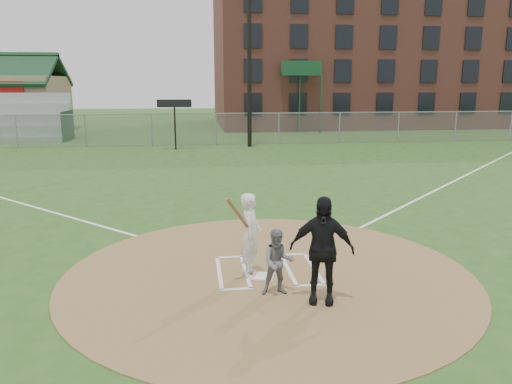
{
  "coord_description": "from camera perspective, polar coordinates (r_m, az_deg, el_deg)",
  "views": [
    {
      "loc": [
        -1.47,
        -9.6,
        3.86
      ],
      "look_at": [
        0.0,
        2.0,
        1.3
      ],
      "focal_mm": 35.0,
      "sensor_mm": 36.0,
      "label": 1
    }
  ],
  "objects": [
    {
      "name": "ground",
      "position": [
        10.45,
        1.39,
        -9.33
      ],
      "size": [
        140.0,
        140.0,
        0.0
      ],
      "primitive_type": "plane",
      "color": "#2A521C",
      "rests_on": "ground"
    },
    {
      "name": "dirt_circle",
      "position": [
        10.44,
        1.39,
        -9.28
      ],
      "size": [
        8.4,
        8.4,
        0.02
      ],
      "primitive_type": "cylinder",
      "color": "olive",
      "rests_on": "ground"
    },
    {
      "name": "home_plate",
      "position": [
        10.23,
        0.8,
        -9.61
      ],
      "size": [
        0.52,
        0.52,
        0.03
      ],
      "primitive_type": "cube",
      "rotation": [
        0.0,
        0.0,
        -0.26
      ],
      "color": "white",
      "rests_on": "dirt_circle"
    },
    {
      "name": "foul_line_first",
      "position": [
        21.68,
        21.8,
        1.22
      ],
      "size": [
        17.04,
        17.04,
        0.01
      ],
      "primitive_type": "cube",
      "rotation": [
        0.0,
        0.0,
        -0.79
      ],
      "color": "white",
      "rests_on": "ground"
    },
    {
      "name": "catcher",
      "position": [
        9.25,
        2.54,
        -8.01
      ],
      "size": [
        0.62,
        0.49,
        1.24
      ],
      "primitive_type": "imported",
      "rotation": [
        0.0,
        0.0,
        -0.04
      ],
      "color": "slate",
      "rests_on": "dirt_circle"
    },
    {
      "name": "umpire",
      "position": [
        8.9,
        7.51,
        -6.56
      ],
      "size": [
        1.22,
        0.76,
        1.94
      ],
      "primitive_type": "imported",
      "rotation": [
        0.0,
        0.0,
        -0.27
      ],
      "color": "black",
      "rests_on": "dirt_circle"
    },
    {
      "name": "batters_boxes",
      "position": [
        10.57,
        1.27,
        -8.91
      ],
      "size": [
        2.08,
        1.88,
        0.01
      ],
      "color": "white",
      "rests_on": "dirt_circle"
    },
    {
      "name": "batter_at_plate",
      "position": [
        10.02,
        -0.61,
        -4.92
      ],
      "size": [
        0.83,
        0.98,
        1.78
      ],
      "color": "white",
      "rests_on": "dirt_circle"
    },
    {
      "name": "outfield_fence",
      "position": [
        31.76,
        -4.56,
        7.17
      ],
      "size": [
        56.08,
        0.08,
        2.03
      ],
      "color": "slate",
      "rests_on": "ground"
    },
    {
      "name": "bleachers",
      "position": [
        37.68,
        -25.26,
        7.73
      ],
      "size": [
        6.08,
        3.2,
        3.2
      ],
      "color": "#B7BABF",
      "rests_on": "ground"
    },
    {
      "name": "brick_warehouse",
      "position": [
        50.79,
        13.47,
        16.13
      ],
      "size": [
        30.0,
        17.17,
        15.0
      ],
      "color": "brown",
      "rests_on": "ground"
    },
    {
      "name": "light_pole",
      "position": [
        30.91,
        -0.77,
        17.45
      ],
      "size": [
        1.2,
        0.3,
        12.22
      ],
      "color": "black",
      "rests_on": "ground"
    },
    {
      "name": "scoreboard_sign",
      "position": [
        29.85,
        -9.31,
        9.36
      ],
      "size": [
        2.0,
        0.1,
        2.93
      ],
      "color": "black",
      "rests_on": "ground"
    }
  ]
}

